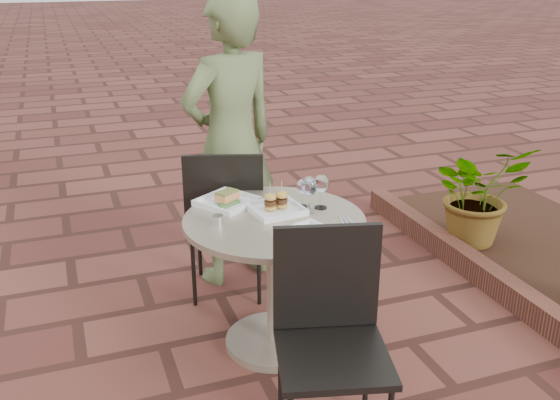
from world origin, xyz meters
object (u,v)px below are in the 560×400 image
object	(u,v)px
chair_near	(330,322)
diner	(231,143)
plate_salmon	(227,201)
cafe_table	(274,263)
plate_tuna	(308,235)
plate_sliders	(276,206)
chair_far	(225,213)

from	to	relation	value
chair_near	diner	bearing A→B (deg)	103.72
plate_salmon	chair_near	bearing A→B (deg)	-80.47
cafe_table	diner	distance (m)	0.92
chair_near	plate_tuna	world-z (taller)	chair_near
plate_sliders	chair_near	bearing A→B (deg)	-93.30
chair_near	diner	distance (m)	1.56
cafe_table	plate_tuna	distance (m)	0.39
chair_far	diner	bearing A→B (deg)	-95.71
diner	plate_tuna	size ratio (longest dim) A/B	5.85
diner	plate_salmon	size ratio (longest dim) A/B	4.90
cafe_table	chair_far	distance (m)	0.58
diner	plate_salmon	bearing A→B (deg)	53.98
chair_near	plate_tuna	xyz separation A→B (m)	(0.07, 0.41, 0.20)
chair_far	plate_tuna	distance (m)	0.89
chair_near	plate_sliders	world-z (taller)	chair_near
cafe_table	plate_tuna	xyz separation A→B (m)	(0.07, -0.28, 0.26)
plate_sliders	plate_tuna	bearing A→B (deg)	-85.05
plate_sliders	plate_salmon	bearing A→B (deg)	138.53
plate_sliders	plate_tuna	distance (m)	0.35
diner	plate_sliders	xyz separation A→B (m)	(0.02, -0.76, -0.13)
plate_salmon	plate_tuna	world-z (taller)	plate_salmon
diner	cafe_table	bearing A→B (deg)	70.61
chair_near	diner	world-z (taller)	diner
cafe_table	plate_sliders	distance (m)	0.29
chair_far	plate_sliders	xyz separation A→B (m)	(0.13, -0.50, 0.21)
cafe_table	plate_salmon	world-z (taller)	plate_salmon
plate_salmon	cafe_table	bearing A→B (deg)	-56.39
plate_salmon	plate_tuna	bearing A→B (deg)	-66.29
diner	plate_tuna	distance (m)	1.12
chair_near	plate_salmon	distance (m)	0.98
plate_sliders	plate_tuna	xyz separation A→B (m)	(0.03, -0.35, -0.02)
chair_near	diner	xyz separation A→B (m)	(0.03, 1.52, 0.34)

